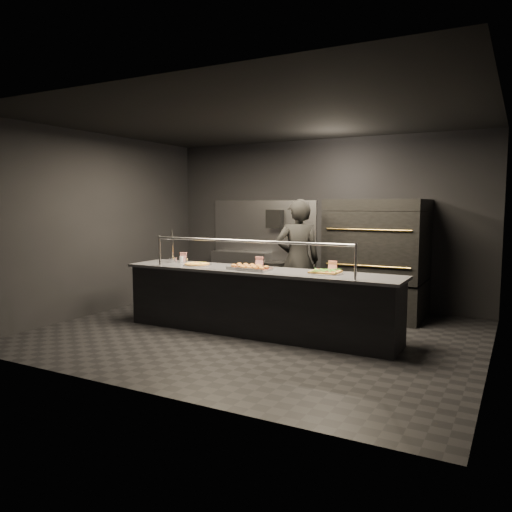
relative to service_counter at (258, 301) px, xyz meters
name	(u,v)px	position (x,y,z in m)	size (l,w,h in m)	color
room	(258,228)	(-0.02, 0.05, 1.03)	(6.04, 6.00, 3.00)	black
service_counter	(258,301)	(0.00, 0.00, 0.00)	(4.10, 0.78, 1.37)	black
pizza_oven	(378,258)	(1.20, 1.90, 0.50)	(1.50, 1.23, 1.91)	black
prep_shelf	(241,274)	(-1.60, 2.32, -0.01)	(1.20, 0.35, 0.90)	#99999E
towel_dispenser	(275,219)	(-0.90, 2.39, 1.09)	(0.30, 0.20, 0.35)	black
fire_extinguisher	(302,246)	(-0.35, 2.40, 0.60)	(0.14, 0.14, 0.51)	#B2B2B7
beer_tap	(172,253)	(-1.60, 0.13, 0.61)	(0.14, 0.20, 0.53)	silver
round_pizza	(197,264)	(-1.03, -0.01, 0.47)	(0.43, 0.43, 0.03)	silver
slider_tray_a	(246,267)	(-0.17, -0.03, 0.48)	(0.46, 0.34, 0.07)	silver
slider_tray_b	(254,268)	(0.00, -0.10, 0.48)	(0.43, 0.32, 0.07)	silver
square_pizza	(325,272)	(0.98, 0.07, 0.47)	(0.48, 0.48, 0.05)	silver
condiment_jar	(183,260)	(-1.40, 0.14, 0.50)	(0.15, 0.06, 0.10)	silver
tent_cards	(254,261)	(-0.20, 0.28, 0.53)	(2.62, 0.04, 0.15)	white
trash_bin	(274,282)	(-0.83, 2.22, -0.09)	(0.45, 0.45, 0.74)	black
worker	(298,260)	(0.17, 1.02, 0.49)	(0.70, 0.46, 1.91)	black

